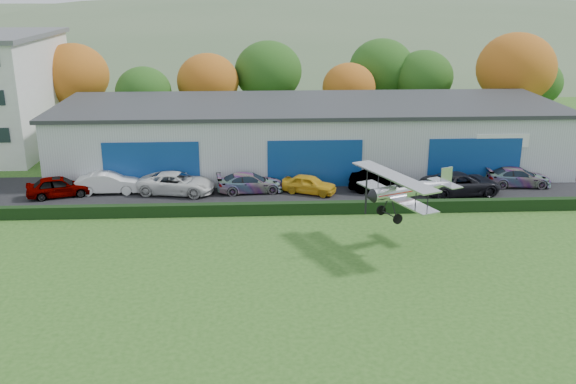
{
  "coord_description": "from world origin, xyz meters",
  "views": [
    {
      "loc": [
        0.74,
        -23.53,
        14.54
      ],
      "look_at": [
        2.52,
        12.07,
        2.89
      ],
      "focal_mm": 39.9,
      "sensor_mm": 36.0,
      "label": 1
    }
  ],
  "objects_px": {
    "hangar": "(308,134)",
    "car_7": "(518,177)",
    "car_2": "(177,183)",
    "car_3": "(250,183)",
    "car_0": "(59,186)",
    "car_4": "(309,184)",
    "biplane": "(406,189)",
    "car_5": "(382,182)",
    "car_1": "(109,183)",
    "car_6": "(461,184)"
  },
  "relations": [
    {
      "from": "car_5",
      "to": "biplane",
      "type": "xyz_separation_m",
      "value": [
        -0.66,
        -9.94,
        2.66
      ]
    },
    {
      "from": "car_3",
      "to": "car_6",
      "type": "height_order",
      "value": "car_6"
    },
    {
      "from": "car_4",
      "to": "car_7",
      "type": "xyz_separation_m",
      "value": [
        15.78,
        0.96,
        0.03
      ]
    },
    {
      "from": "car_4",
      "to": "car_5",
      "type": "distance_m",
      "value": 5.31
    },
    {
      "from": "biplane",
      "to": "car_5",
      "type": "bearing_deg",
      "value": 62.47
    },
    {
      "from": "car_1",
      "to": "car_7",
      "type": "bearing_deg",
      "value": -91.25
    },
    {
      "from": "car_5",
      "to": "car_7",
      "type": "height_order",
      "value": "car_5"
    },
    {
      "from": "car_0",
      "to": "car_1",
      "type": "xyz_separation_m",
      "value": [
        3.39,
        0.67,
        0.01
      ]
    },
    {
      "from": "hangar",
      "to": "car_7",
      "type": "xyz_separation_m",
      "value": [
        15.25,
        -6.59,
        -1.91
      ]
    },
    {
      "from": "car_0",
      "to": "car_2",
      "type": "distance_m",
      "value": 8.31
    },
    {
      "from": "car_1",
      "to": "car_5",
      "type": "distance_m",
      "value": 19.8
    },
    {
      "from": "hangar",
      "to": "biplane",
      "type": "relative_size",
      "value": 6.08
    },
    {
      "from": "car_7",
      "to": "car_2",
      "type": "bearing_deg",
      "value": 94.95
    },
    {
      "from": "car_3",
      "to": "hangar",
      "type": "bearing_deg",
      "value": -40.03
    },
    {
      "from": "car_2",
      "to": "car_0",
      "type": "bearing_deg",
      "value": 102.16
    },
    {
      "from": "car_2",
      "to": "car_7",
      "type": "bearing_deg",
      "value": -78.62
    },
    {
      "from": "car_3",
      "to": "car_2",
      "type": "bearing_deg",
      "value": 85.07
    },
    {
      "from": "car_0",
      "to": "car_5",
      "type": "xyz_separation_m",
      "value": [
        23.18,
        -0.15,
        0.03
      ]
    },
    {
      "from": "hangar",
      "to": "car_5",
      "type": "height_order",
      "value": "hangar"
    },
    {
      "from": "car_4",
      "to": "car_6",
      "type": "relative_size",
      "value": 0.69
    },
    {
      "from": "car_2",
      "to": "car_4",
      "type": "bearing_deg",
      "value": -82.33
    },
    {
      "from": "car_3",
      "to": "car_5",
      "type": "bearing_deg",
      "value": -98.94
    },
    {
      "from": "car_0",
      "to": "car_7",
      "type": "distance_m",
      "value": 33.65
    },
    {
      "from": "car_2",
      "to": "biplane",
      "type": "bearing_deg",
      "value": -116.01
    },
    {
      "from": "hangar",
      "to": "car_7",
      "type": "height_order",
      "value": "hangar"
    },
    {
      "from": "hangar",
      "to": "car_3",
      "type": "relative_size",
      "value": 8.41
    },
    {
      "from": "car_0",
      "to": "car_1",
      "type": "height_order",
      "value": "car_1"
    },
    {
      "from": "car_2",
      "to": "car_4",
      "type": "xyz_separation_m",
      "value": [
        9.56,
        -0.42,
        -0.1
      ]
    },
    {
      "from": "car_0",
      "to": "car_1",
      "type": "distance_m",
      "value": 3.46
    },
    {
      "from": "car_2",
      "to": "car_3",
      "type": "xyz_separation_m",
      "value": [
        5.3,
        0.08,
        -0.07
      ]
    },
    {
      "from": "car_3",
      "to": "car_6",
      "type": "distance_m",
      "value": 15.24
    },
    {
      "from": "car_2",
      "to": "car_6",
      "type": "distance_m",
      "value": 20.52
    },
    {
      "from": "car_3",
      "to": "biplane",
      "type": "relative_size",
      "value": 0.72
    },
    {
      "from": "hangar",
      "to": "car_2",
      "type": "distance_m",
      "value": 12.49
    },
    {
      "from": "car_6",
      "to": "car_7",
      "type": "height_order",
      "value": "car_6"
    },
    {
      "from": "car_1",
      "to": "car_5",
      "type": "bearing_deg",
      "value": -93.94
    },
    {
      "from": "car_3",
      "to": "car_4",
      "type": "relative_size",
      "value": 1.23
    },
    {
      "from": "car_7",
      "to": "car_3",
      "type": "bearing_deg",
      "value": 95.04
    },
    {
      "from": "car_6",
      "to": "hangar",
      "type": "bearing_deg",
      "value": 42.12
    },
    {
      "from": "car_5",
      "to": "car_7",
      "type": "xyz_separation_m",
      "value": [
        10.47,
        0.98,
        -0.09
      ]
    },
    {
      "from": "car_0",
      "to": "car_7",
      "type": "xyz_separation_m",
      "value": [
        33.64,
        0.83,
        -0.06
      ]
    },
    {
      "from": "car_6",
      "to": "car_2",
      "type": "bearing_deg",
      "value": 77.47
    },
    {
      "from": "car_3",
      "to": "car_7",
      "type": "distance_m",
      "value": 20.05
    },
    {
      "from": "car_5",
      "to": "biplane",
      "type": "distance_m",
      "value": 10.32
    },
    {
      "from": "car_2",
      "to": "car_3",
      "type": "distance_m",
      "value": 5.3
    },
    {
      "from": "car_1",
      "to": "car_2",
      "type": "bearing_deg",
      "value": -95.96
    },
    {
      "from": "car_1",
      "to": "car_6",
      "type": "height_order",
      "value": "car_6"
    },
    {
      "from": "car_1",
      "to": "car_7",
      "type": "distance_m",
      "value": 30.25
    },
    {
      "from": "car_2",
      "to": "car_7",
      "type": "height_order",
      "value": "car_2"
    },
    {
      "from": "car_6",
      "to": "car_7",
      "type": "xyz_separation_m",
      "value": [
        4.86,
        1.74,
        -0.1
      ]
    }
  ]
}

